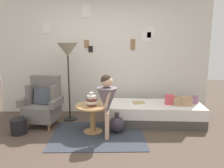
# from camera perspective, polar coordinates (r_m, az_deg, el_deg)

# --- Properties ---
(ground_plane) EXTENTS (12.00, 12.00, 0.00)m
(ground_plane) POSITION_cam_1_polar(r_m,az_deg,el_deg) (3.69, -2.16, -16.05)
(ground_plane) COLOR #4C3D33
(gallery_wall) EXTENTS (4.80, 0.12, 2.60)m
(gallery_wall) POSITION_cam_1_polar(r_m,az_deg,el_deg) (5.24, -1.83, 7.01)
(gallery_wall) COLOR silver
(gallery_wall) RESTS_ON ground
(rug) EXTENTS (1.63, 1.28, 0.01)m
(rug) POSITION_cam_1_polar(r_m,az_deg,el_deg) (4.17, -3.50, -12.66)
(rug) COLOR #333842
(rug) RESTS_ON ground
(armchair) EXTENTS (0.83, 0.69, 0.97)m
(armchair) POSITION_cam_1_polar(r_m,az_deg,el_deg) (4.73, -16.94, -4.59)
(armchair) COLOR #9E7042
(armchair) RESTS_ON ground
(daybed) EXTENTS (1.95, 0.93, 0.40)m
(daybed) POSITION_cam_1_polar(r_m,az_deg,el_deg) (4.76, 10.62, -7.22)
(daybed) COLOR #4C4742
(daybed) RESTS_ON ground
(pillow_head) EXTENTS (0.20, 0.12, 0.15)m
(pillow_head) POSITION_cam_1_polar(r_m,az_deg,el_deg) (4.92, 19.55, -3.73)
(pillow_head) COLOR gray
(pillow_head) RESTS_ON daybed
(pillow_mid) EXTENTS (0.22, 0.13, 0.18)m
(pillow_mid) POSITION_cam_1_polar(r_m,az_deg,el_deg) (4.70, 18.16, -4.13)
(pillow_mid) COLOR tan
(pillow_mid) RESTS_ON daybed
(pillow_back) EXTENTS (0.20, 0.15, 0.16)m
(pillow_back) POSITION_cam_1_polar(r_m,az_deg,el_deg) (4.67, 16.26, -4.25)
(pillow_back) COLOR tan
(pillow_back) RESTS_ON daybed
(pillow_extra) EXTENTS (0.20, 0.15, 0.20)m
(pillow_extra) POSITION_cam_1_polar(r_m,az_deg,el_deg) (4.69, 14.33, -3.83)
(pillow_extra) COLOR #D64C56
(pillow_extra) RESTS_ON daybed
(side_table) EXTENTS (0.63, 0.63, 0.52)m
(side_table) POSITION_cam_1_polar(r_m,az_deg,el_deg) (4.18, -4.86, -7.11)
(side_table) COLOR tan
(side_table) RESTS_ON ground
(vase_striped) EXTENTS (0.20, 0.20, 0.25)m
(vase_striped) POSITION_cam_1_polar(r_m,az_deg,el_deg) (4.06, -5.13, -4.12)
(vase_striped) COLOR brown
(vase_striped) RESTS_ON side_table
(floor_lamp) EXTENTS (0.42, 0.42, 1.62)m
(floor_lamp) POSITION_cam_1_polar(r_m,az_deg,el_deg) (4.71, -11.10, 7.75)
(floor_lamp) COLOR black
(floor_lamp) RESTS_ON ground
(person_child) EXTENTS (0.34, 0.34, 1.12)m
(person_child) POSITION_cam_1_polar(r_m,az_deg,el_deg) (3.80, -1.29, -3.64)
(person_child) COLOR #D8AD8E
(person_child) RESTS_ON ground
(book_on_daybed) EXTENTS (0.25, 0.20, 0.03)m
(book_on_daybed) POSITION_cam_1_polar(r_m,az_deg,el_deg) (4.68, 6.69, -4.65)
(book_on_daybed) COLOR tan
(book_on_daybed) RESTS_ON daybed
(demijohn_near) EXTENTS (0.29, 0.29, 0.38)m
(demijohn_near) POSITION_cam_1_polar(r_m,az_deg,el_deg) (4.23, 1.24, -10.10)
(demijohn_near) COLOR #332D38
(demijohn_near) RESTS_ON ground
(magazine_basket) EXTENTS (0.28, 0.28, 0.28)m
(magazine_basket) POSITION_cam_1_polar(r_m,az_deg,el_deg) (4.50, -22.48, -9.80)
(magazine_basket) COLOR black
(magazine_basket) RESTS_ON ground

